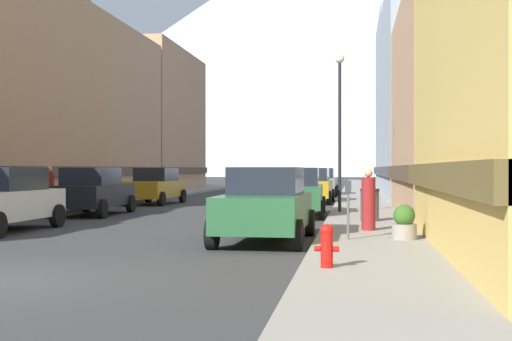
# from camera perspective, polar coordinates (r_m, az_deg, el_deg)

# --- Properties ---
(sidewalk_left) EXTENTS (2.50, 100.00, 0.15)m
(sidewalk_left) POSITION_cam_1_polar(r_m,az_deg,el_deg) (45.93, -6.82, -1.92)
(sidewalk_left) COLOR gray
(sidewalk_left) RESTS_ON ground
(sidewalk_right) EXTENTS (2.50, 100.00, 0.15)m
(sidewalk_right) POSITION_cam_1_polar(r_m,az_deg,el_deg) (44.30, 8.98, -1.99)
(sidewalk_right) COLOR gray
(sidewalk_right) RESTS_ON ground
(storefront_left_2) EXTENTS (7.39, 12.39, 10.32)m
(storefront_left_2) POSITION_cam_1_polar(r_m,az_deg,el_deg) (42.08, -15.30, 4.59)
(storefront_left_2) COLOR tan
(storefront_left_2) RESTS_ON ground
(storefront_left_3) EXTENTS (8.21, 13.71, 11.26)m
(storefront_left_3) POSITION_cam_1_polar(r_m,az_deg,el_deg) (54.62, -10.05, 4.06)
(storefront_left_3) COLOR tan
(storefront_left_3) RESTS_ON ground
(storefront_right_2) EXTENTS (10.21, 10.65, 11.21)m
(storefront_right_2) POSITION_cam_1_polar(r_m,az_deg,el_deg) (36.29, 18.99, 5.99)
(storefront_right_2) COLOR #99A5B2
(storefront_right_2) RESTS_ON ground
(storefront_right_3) EXTENTS (9.27, 10.52, 11.94)m
(storefront_right_3) POSITION_cam_1_polar(r_m,az_deg,el_deg) (46.73, 16.04, 5.13)
(storefront_right_3) COLOR #99A5B2
(storefront_right_3) RESTS_ON ground
(car_left_0) EXTENTS (2.11, 4.42, 1.78)m
(car_left_0) POSITION_cam_1_polar(r_m,az_deg,el_deg) (19.51, -21.29, -2.33)
(car_left_0) COLOR silver
(car_left_0) RESTS_ON ground
(car_left_1) EXTENTS (2.19, 4.46, 1.78)m
(car_left_1) POSITION_cam_1_polar(r_m,az_deg,el_deg) (25.40, -13.92, -1.75)
(car_left_1) COLOR black
(car_left_1) RESTS_ON ground
(car_left_2) EXTENTS (2.21, 4.47, 1.78)m
(car_left_2) POSITION_cam_1_polar(r_m,az_deg,el_deg) (32.69, -8.73, -1.32)
(car_left_2) COLOR #B28419
(car_left_2) RESTS_ON ground
(car_right_0) EXTENTS (2.12, 4.43, 1.78)m
(car_right_0) POSITION_cam_1_polar(r_m,az_deg,el_deg) (15.73, 0.87, -2.92)
(car_right_0) COLOR #265933
(car_right_0) RESTS_ON ground
(car_right_1) EXTENTS (2.19, 4.46, 1.78)m
(car_right_1) POSITION_cam_1_polar(r_m,az_deg,el_deg) (23.91, 3.50, -1.86)
(car_right_1) COLOR #265933
(car_right_1) RESTS_ON ground
(car_right_2) EXTENTS (2.11, 4.42, 1.78)m
(car_right_2) POSITION_cam_1_polar(r_m,az_deg,el_deg) (33.11, 4.89, -1.29)
(car_right_2) COLOR #B28419
(car_right_2) RESTS_ON ground
(car_right_3) EXTENTS (2.06, 4.40, 1.78)m
(car_right_3) POSITION_cam_1_polar(r_m,az_deg,el_deg) (41.70, 5.64, -0.99)
(car_right_3) COLOR slate
(car_right_3) RESTS_ON ground
(fire_hydrant_near) EXTENTS (0.40, 0.22, 0.70)m
(fire_hydrant_near) POSITION_cam_1_polar(r_m,az_deg,el_deg) (10.73, 6.15, -6.37)
(fire_hydrant_near) COLOR red
(fire_hydrant_near) RESTS_ON sidewalk_right
(parking_meter_near) EXTENTS (0.14, 0.10, 1.33)m
(parking_meter_near) POSITION_cam_1_polar(r_m,az_deg,el_deg) (14.99, 7.98, -2.64)
(parking_meter_near) COLOR #595960
(parking_meter_near) RESTS_ON sidewalk_right
(trash_bin_right) EXTENTS (0.59, 0.59, 0.98)m
(trash_bin_right) POSITION_cam_1_polar(r_m,az_deg,el_deg) (20.39, 9.81, -2.93)
(trash_bin_right) COLOR #4C5156
(trash_bin_right) RESTS_ON sidewalk_right
(potted_plant_0) EXTENTS (0.56, 0.56, 0.79)m
(potted_plant_0) POSITION_cam_1_polar(r_m,az_deg,el_deg) (15.24, 12.70, -4.47)
(potted_plant_0) COLOR gray
(potted_plant_0) RESTS_ON sidewalk_right
(pedestrian_0) EXTENTS (0.36, 0.36, 1.70)m
(pedestrian_0) POSITION_cam_1_polar(r_m,az_deg,el_deg) (27.75, -17.44, -1.51)
(pedestrian_0) COLOR maroon
(pedestrian_0) RESTS_ON sidewalk_left
(pedestrian_1) EXTENTS (0.36, 0.36, 1.59)m
(pedestrian_1) POSITION_cam_1_polar(r_m,az_deg,el_deg) (17.30, 9.71, -2.70)
(pedestrian_1) COLOR maroon
(pedestrian_1) RESTS_ON sidewalk_right
(streetlamp_right) EXTENTS (0.36, 0.36, 5.86)m
(streetlamp_right) POSITION_cam_1_polar(r_m,az_deg,el_deg) (24.71, 7.26, 5.37)
(streetlamp_right) COLOR black
(streetlamp_right) RESTS_ON sidewalk_right
(mountain_backdrop) EXTENTS (269.31, 269.31, 100.06)m
(mountain_backdrop) POSITION_cam_1_polar(r_m,az_deg,el_deg) (273.98, 5.29, 10.32)
(mountain_backdrop) COLOR silver
(mountain_backdrop) RESTS_ON ground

